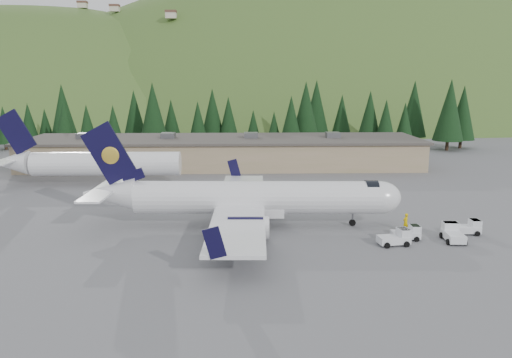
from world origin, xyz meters
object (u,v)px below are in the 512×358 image
at_px(baggage_tug_c, 453,233).
at_px(ramp_worker, 406,222).
at_px(baggage_tug_a, 396,238).
at_px(baggage_tug_d, 408,233).
at_px(second_airliner, 87,163).
at_px(baggage_tug_b, 468,228).
at_px(terminal_building, 224,152).
at_px(airliner, 248,199).

xyz_separation_m(baggage_tug_c, ramp_worker, (-3.63, 3.33, 0.20)).
distance_m(baggage_tug_a, baggage_tug_d, 2.33).
xyz_separation_m(second_airliner, baggage_tug_b, (46.63, -25.51, -2.64)).
bearing_deg(terminal_building, second_airliner, -141.22).
relative_size(baggage_tug_a, ramp_worker, 1.67).
xyz_separation_m(baggage_tug_b, baggage_tug_d, (-6.80, -1.60, -0.02)).
xyz_separation_m(baggage_tug_a, baggage_tug_c, (5.96, 1.10, 0.04)).
distance_m(baggage_tug_a, terminal_building, 48.32).
bearing_deg(baggage_tug_d, terminal_building, 115.52).
bearing_deg(ramp_worker, baggage_tug_d, 46.33).
relative_size(airliner, baggage_tug_a, 10.83).
bearing_deg(baggage_tug_c, airliner, 78.86).
height_order(baggage_tug_c, baggage_tug_d, baggage_tug_c).
relative_size(airliner, second_airliner, 1.25).
relative_size(baggage_tug_a, baggage_tug_c, 0.97).
bearing_deg(baggage_tug_d, second_airliner, 146.48).
bearing_deg(baggage_tug_b, airliner, 172.71).
height_order(airliner, ramp_worker, airliner).
xyz_separation_m(second_airliner, baggage_tug_c, (44.11, -27.61, -2.57)).
bearing_deg(airliner, terminal_building, 97.89).
height_order(second_airliner, baggage_tug_d, second_airliner).
bearing_deg(baggage_tug_b, baggage_tug_a, -157.75).
relative_size(baggage_tug_b, ramp_worker, 1.51).
relative_size(baggage_tug_b, baggage_tug_c, 0.89).
relative_size(second_airliner, baggage_tug_c, 8.43).
distance_m(airliner, baggage_tug_a, 15.92).
relative_size(baggage_tug_c, baggage_tug_d, 1.18).
xyz_separation_m(airliner, second_airliner, (-23.92, 21.97, 0.27)).
distance_m(second_airliner, baggage_tug_a, 47.81).
xyz_separation_m(airliner, terminal_building, (-4.00, 37.97, -0.43)).
height_order(second_airliner, baggage_tug_a, second_airliner).
distance_m(second_airliner, baggage_tug_c, 52.10).
distance_m(baggage_tug_b, baggage_tug_c, 3.28).
bearing_deg(second_airliner, baggage_tug_a, -36.96).
xyz_separation_m(terminal_building, ramp_worker, (20.57, -40.28, -1.67)).
bearing_deg(baggage_tug_b, ramp_worker, 170.29).
xyz_separation_m(baggage_tug_a, baggage_tug_b, (8.48, 3.20, -0.03)).
distance_m(airliner, baggage_tug_d, 16.90).
bearing_deg(baggage_tug_c, second_airliner, 62.42).
bearing_deg(airliner, baggage_tug_d, -16.03).
height_order(airliner, second_airliner, second_airliner).
height_order(airliner, baggage_tug_a, airliner).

